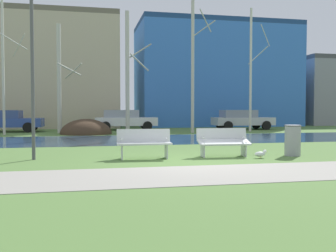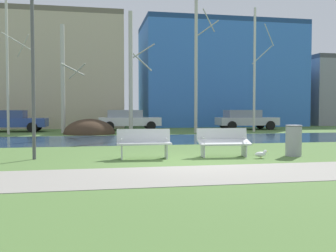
# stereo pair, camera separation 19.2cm
# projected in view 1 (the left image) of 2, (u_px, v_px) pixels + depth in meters

# --- Properties ---
(ground_plane) EXTENTS (120.00, 120.00, 0.00)m
(ground_plane) POSITION_uv_depth(u_px,v_px,m) (143.00, 137.00, 20.17)
(ground_plane) COLOR #517538
(paved_path_strip) EXTENTS (60.00, 2.47, 0.01)m
(paved_path_strip) POSITION_uv_depth(u_px,v_px,m) (217.00, 174.00, 8.53)
(paved_path_strip) COLOR gray
(paved_path_strip) RESTS_ON ground
(river_band) EXTENTS (80.00, 6.11, 0.01)m
(river_band) POSITION_uv_depth(u_px,v_px,m) (148.00, 139.00, 18.42)
(river_band) COLOR #284256
(river_band) RESTS_ON ground
(soil_mound) EXTENTS (3.03, 2.94, 1.79)m
(soil_mound) POSITION_uv_depth(u_px,v_px,m) (86.00, 134.00, 22.42)
(soil_mound) COLOR #423021
(soil_mound) RESTS_ON ground
(bench_left) EXTENTS (1.63, 0.65, 0.87)m
(bench_left) POSITION_uv_depth(u_px,v_px,m) (144.00, 143.00, 11.17)
(bench_left) COLOR silver
(bench_left) RESTS_ON ground
(bench_right) EXTENTS (1.63, 0.65, 0.87)m
(bench_right) POSITION_uv_depth(u_px,v_px,m) (223.00, 141.00, 11.67)
(bench_right) COLOR silver
(bench_right) RESTS_ON ground
(trash_bin) EXTENTS (0.52, 0.52, 0.97)m
(trash_bin) POSITION_uv_depth(u_px,v_px,m) (293.00, 140.00, 11.87)
(trash_bin) COLOR gray
(trash_bin) RESTS_ON ground
(seagull) EXTENTS (0.41, 0.15, 0.25)m
(seagull) POSITION_uv_depth(u_px,v_px,m) (261.00, 154.00, 11.28)
(seagull) COLOR white
(seagull) RESTS_ON ground
(streetlamp) EXTENTS (0.32, 0.32, 6.26)m
(streetlamp) POSITION_uv_depth(u_px,v_px,m) (32.00, 17.00, 10.77)
(streetlamp) COLOR #4C4C51
(streetlamp) RESTS_ON ground
(birch_far_left) EXTENTS (1.44, 2.56, 7.75)m
(birch_far_left) POSITION_uv_depth(u_px,v_px,m) (4.00, 66.00, 21.53)
(birch_far_left) COLOR beige
(birch_far_left) RESTS_ON ground
(birch_left) EXTENTS (1.54, 2.71, 6.66)m
(birch_left) POSITION_uv_depth(u_px,v_px,m) (60.00, 78.00, 23.14)
(birch_left) COLOR #BCB7A8
(birch_left) RESTS_ON ground
(birch_center_left) EXTENTS (1.57, 2.71, 7.31)m
(birch_center_left) POSITION_uv_depth(u_px,v_px,m) (128.00, 72.00, 22.60)
(birch_center_left) COLOR #BCB7A8
(birch_center_left) RESTS_ON ground
(birch_center) EXTENTS (1.51, 2.55, 8.85)m
(birch_center) POSITION_uv_depth(u_px,v_px,m) (193.00, 60.00, 23.38)
(birch_center) COLOR #BCB7A8
(birch_center) RESTS_ON ground
(birch_center_right) EXTENTS (1.35, 2.43, 8.06)m
(birch_center_right) POSITION_uv_depth(u_px,v_px,m) (251.00, 69.00, 24.80)
(birch_center_right) COLOR beige
(birch_center_right) RESTS_ON ground
(parked_van_nearest_blue) EXTENTS (4.57, 2.07, 1.40)m
(parked_van_nearest_blue) POSITION_uv_depth(u_px,v_px,m) (5.00, 120.00, 24.38)
(parked_van_nearest_blue) COLOR #2D4793
(parked_van_nearest_blue) RESTS_ON ground
(parked_sedan_second_white) EXTENTS (4.35, 2.04, 1.41)m
(parked_sedan_second_white) POSITION_uv_depth(u_px,v_px,m) (125.00, 119.00, 26.62)
(parked_sedan_second_white) COLOR silver
(parked_sedan_second_white) RESTS_ON ground
(parked_hatch_third_silver) EXTENTS (4.35, 2.13, 1.42)m
(parked_hatch_third_silver) POSITION_uv_depth(u_px,v_px,m) (241.00, 119.00, 27.48)
(parked_hatch_third_silver) COLOR #B2B5BC
(parked_hatch_third_silver) RESTS_ON ground
(building_beige_block) EXTENTS (13.98, 8.03, 9.04)m
(building_beige_block) POSITION_uv_depth(u_px,v_px,m) (31.00, 72.00, 31.16)
(building_beige_block) COLOR #BCAD8E
(building_beige_block) RESTS_ON ground
(building_blue_store) EXTENTS (13.92, 6.98, 9.05)m
(building_blue_store) POSITION_uv_depth(u_px,v_px,m) (215.00, 76.00, 34.23)
(building_blue_store) COLOR #3870C6
(building_blue_store) RESTS_ON ground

